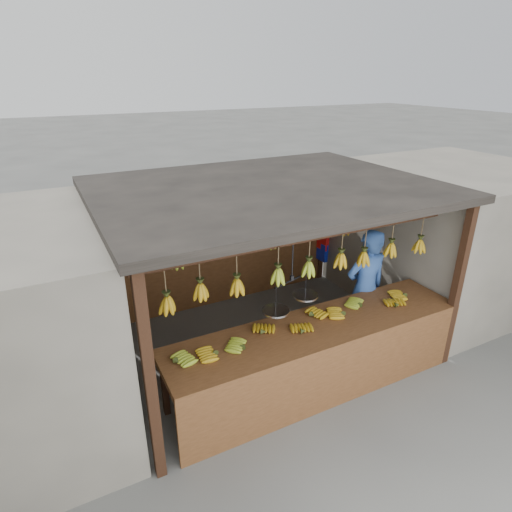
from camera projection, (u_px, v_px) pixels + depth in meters
ground at (265, 343)px, 6.37m from camera, size 80.00×80.00×0.00m
stall at (255, 210)px, 5.86m from camera, size 4.30×3.30×2.40m
neighbor_right at (448, 233)px, 7.43m from camera, size 3.00×3.00×2.30m
counter at (323, 343)px, 5.13m from camera, size 3.87×0.88×0.96m
hanging_bananas at (266, 242)px, 5.73m from camera, size 3.64×2.23×0.39m
balance_scale at (291, 300)px, 4.96m from camera, size 0.80×0.45×0.77m
vendor at (365, 289)px, 6.07m from camera, size 0.67×0.45×1.78m
bag_bundles at (323, 231)px, 7.89m from camera, size 0.08×0.26×1.16m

